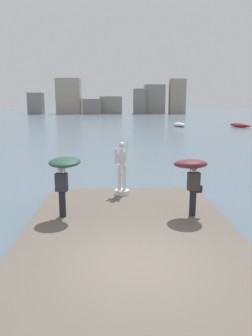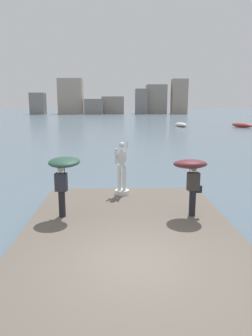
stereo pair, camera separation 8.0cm
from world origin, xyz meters
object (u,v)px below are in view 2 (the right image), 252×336
onlooker_left (63,170)px  boat_near (181,125)px  statue_white_figure (122,172)px  onlooker_right (191,170)px  boat_mid (242,125)px

onlooker_left → boat_near: 48.56m
statue_white_figure → boat_near: 45.57m
statue_white_figure → onlooker_left: statue_white_figure is taller
onlooker_right → boat_near: (9.26, 46.69, -1.58)m
onlooker_right → boat_mid: bearing=66.2°
onlooker_right → boat_near: 47.62m
onlooker_left → boat_mid: (23.90, 44.72, -1.60)m
statue_white_figure → boat_near: size_ratio=0.58×
statue_white_figure → boat_mid: size_ratio=0.47×
onlooker_left → boat_near: size_ratio=0.53×
onlooker_left → statue_white_figure: bearing=52.7°
boat_near → boat_mid: bearing=-10.4°
onlooker_left → boat_mid: 50.73m
onlooker_left → boat_mid: onlooker_left is taller
statue_white_figure → boat_mid: (21.95, 42.17, -0.96)m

